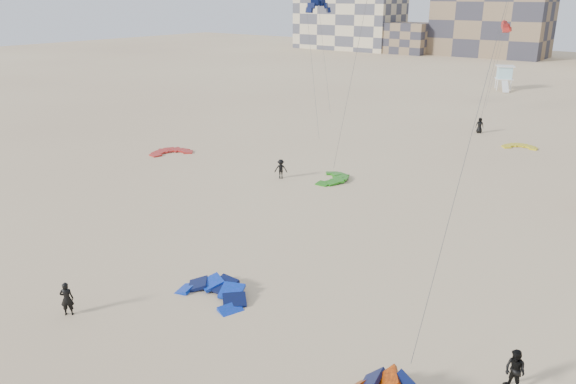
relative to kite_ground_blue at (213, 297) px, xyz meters
The scene contains 15 objects.
ground 2.04m from the kite_ground_blue, 113.02° to the right, with size 320.00×320.00×0.00m, color beige.
kite_ground_blue is the anchor object (origin of this frame).
kite_ground_red 29.45m from the kite_ground_blue, 142.84° to the left, with size 3.74×3.96×0.47m, color red, non-canonical shape.
kite_ground_green 21.33m from the kite_ground_blue, 106.17° to the left, with size 3.64×3.85×0.56m, color #288415, non-canonical shape.
kite_ground_yellow 41.50m from the kite_ground_blue, 84.92° to the left, with size 3.06×3.21×0.40m, color gold, non-canonical shape.
kitesurfer_main 7.21m from the kite_ground_blue, 128.38° to the right, with size 0.65×0.43×1.78m, color black.
kitesurfer_b 14.95m from the kite_ground_blue, ahead, with size 0.89×0.69×1.83m, color black.
kitesurfer_c 20.50m from the kite_ground_blue, 118.14° to the left, with size 1.09×0.63×1.69m, color black.
kitesurfer_e 45.35m from the kite_ground_blue, 92.57° to the left, with size 0.87×0.57×1.78m, color black.
kite_fly_navy 48.31m from the kite_ground_blue, 117.94° to the left, with size 4.60×4.13×13.72m.
kite_fly_red 64.57m from the kite_ground_blue, 95.35° to the left, with size 3.60×10.06×11.13m.
lifeguard_tower_far 79.50m from the kite_ground_blue, 97.24° to the left, with size 3.71×5.90×3.95m.
condo_west_a 146.55m from the kite_ground_blue, 118.93° to the left, with size 30.00×15.00×14.00m, color beige.
condo_west_b 135.96m from the kite_ground_blue, 103.12° to the left, with size 28.00×14.00×18.00m, color #7E664C.
condo_fill_left 136.02m from the kite_ground_blue, 111.94° to the left, with size 12.00×10.00×8.00m, color #7E664C.
Camera 1 is at (19.78, -16.36, 14.99)m, focal length 35.00 mm.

